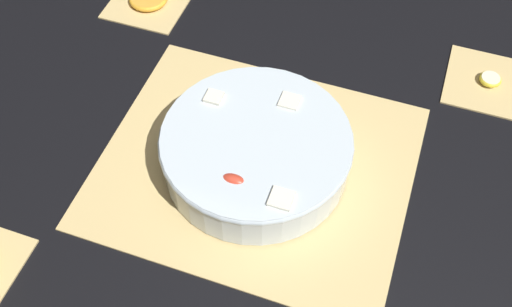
# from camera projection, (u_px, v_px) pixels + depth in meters

# --- Properties ---
(ground_plane) EXTENTS (6.00, 6.00, 0.00)m
(ground_plane) POSITION_uv_depth(u_px,v_px,m) (256.00, 166.00, 0.91)
(ground_plane) COLOR black
(bamboo_mat_center) EXTENTS (0.46, 0.39, 0.01)m
(bamboo_mat_center) POSITION_uv_depth(u_px,v_px,m) (256.00, 165.00, 0.91)
(bamboo_mat_center) COLOR #D6B775
(bamboo_mat_center) RESTS_ON ground_plane
(coaster_mat_near_left) EXTENTS (0.14, 0.14, 0.01)m
(coaster_mat_near_left) POSITION_uv_depth(u_px,v_px,m) (489.00, 82.00, 1.01)
(coaster_mat_near_left) COLOR #D6B775
(coaster_mat_near_left) RESTS_ON ground_plane
(coaster_mat_near_right) EXTENTS (0.14, 0.14, 0.01)m
(coaster_mat_near_right) POSITION_uv_depth(u_px,v_px,m) (149.00, 2.00, 1.13)
(coaster_mat_near_right) COLOR #D6B775
(coaster_mat_near_right) RESTS_ON ground_plane
(fruit_salad_bowl) EXTENTS (0.28, 0.28, 0.07)m
(fruit_salad_bowl) POSITION_uv_depth(u_px,v_px,m) (256.00, 149.00, 0.87)
(fruit_salad_bowl) COLOR silver
(fruit_salad_bowl) RESTS_ON bamboo_mat_center
(banana_coin_single) EXTENTS (0.04, 0.04, 0.01)m
(banana_coin_single) POSITION_uv_depth(u_px,v_px,m) (490.00, 79.00, 1.00)
(banana_coin_single) COLOR #F7EFC6
(banana_coin_single) RESTS_ON coaster_mat_near_left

